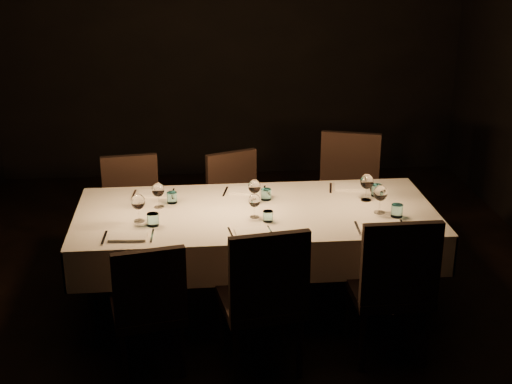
{
  "coord_description": "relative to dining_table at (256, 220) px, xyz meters",
  "views": [
    {
      "loc": [
        -0.43,
        -4.6,
        2.66
      ],
      "look_at": [
        0.0,
        0.0,
        0.9
      ],
      "focal_mm": 50.0,
      "sensor_mm": 36.0,
      "label": 1
    }
  ],
  "objects": [
    {
      "name": "place_setting_far_left",
      "position": [
        -0.68,
        0.22,
        0.15
      ],
      "size": [
        0.34,
        0.41,
        0.18
      ],
      "rotation": [
        0.0,
        0.0,
        -0.08
      ],
      "color": "silver",
      "rests_on": "dining_table"
    },
    {
      "name": "place_setting_near_left",
      "position": [
        -0.8,
        -0.22,
        0.15
      ],
      "size": [
        0.36,
        0.42,
        0.2
      ],
      "rotation": [
        0.0,
        0.0,
        -0.04
      ],
      "color": "silver",
      "rests_on": "dining_table"
    },
    {
      "name": "chair_near_center",
      "position": [
        -0.03,
        -0.82,
        -0.14
      ],
      "size": [
        0.55,
        0.55,
        1.0
      ],
      "rotation": [
        0.0,
        0.0,
        3.3
      ],
      "color": "black",
      "rests_on": "ground"
    },
    {
      "name": "place_setting_far_right",
      "position": [
        0.82,
        0.22,
        0.15
      ],
      "size": [
        0.38,
        0.42,
        0.2
      ],
      "rotation": [
        0.0,
        0.0,
        -0.2
      ],
      "color": "silver",
      "rests_on": "dining_table"
    },
    {
      "name": "chair_near_right",
      "position": [
        0.79,
        -0.76,
        -0.13
      ],
      "size": [
        0.49,
        0.49,
        1.01
      ],
      "rotation": [
        0.0,
        0.0,
        3.15
      ],
      "color": "black",
      "rests_on": "ground"
    },
    {
      "name": "dining_table",
      "position": [
        0.0,
        0.0,
        0.0
      ],
      "size": [
        2.52,
        1.12,
        0.76
      ],
      "color": "black",
      "rests_on": "ground"
    },
    {
      "name": "chair_near_left",
      "position": [
        -0.72,
        -0.77,
        -0.19
      ],
      "size": [
        0.5,
        0.5,
        0.9
      ],
      "rotation": [
        0.0,
        0.0,
        3.33
      ],
      "color": "black",
      "rests_on": "ground"
    },
    {
      "name": "chair_far_left",
      "position": [
        -0.92,
        0.73,
        -0.17
      ],
      "size": [
        0.49,
        0.49,
        0.93
      ],
      "rotation": [
        0.0,
        0.0,
        0.12
      ],
      "color": "black",
      "rests_on": "ground"
    },
    {
      "name": "place_setting_near_center",
      "position": [
        -0.02,
        -0.22,
        0.14
      ],
      "size": [
        0.32,
        0.4,
        0.17
      ],
      "rotation": [
        0.0,
        0.0,
        0.13
      ],
      "color": "silver",
      "rests_on": "dining_table"
    },
    {
      "name": "place_setting_near_right",
      "position": [
        0.86,
        -0.22,
        0.15
      ],
      "size": [
        0.37,
        0.42,
        0.2
      ],
      "rotation": [
        0.0,
        0.0,
        -0.06
      ],
      "color": "silver",
      "rests_on": "dining_table"
    },
    {
      "name": "chair_far_center",
      "position": [
        -0.08,
        0.81,
        -0.18
      ],
      "size": [
        0.56,
        0.56,
        0.91
      ],
      "rotation": [
        0.0,
        0.0,
        0.36
      ],
      "color": "black",
      "rests_on": "ground"
    },
    {
      "name": "chair_far_right",
      "position": [
        0.84,
        0.84,
        -0.13
      ],
      "size": [
        0.62,
        0.62,
        1.03
      ],
      "rotation": [
        0.0,
        0.0,
        -0.31
      ],
      "color": "black",
      "rests_on": "ground"
    },
    {
      "name": "place_setting_far_center",
      "position": [
        0.01,
        0.22,
        0.15
      ],
      "size": [
        0.35,
        0.41,
        0.19
      ],
      "rotation": [
        0.0,
        0.0,
        -0.21
      ],
      "color": "silver",
      "rests_on": "dining_table"
    },
    {
      "name": "room",
      "position": [
        0.0,
        0.0,
        0.81
      ],
      "size": [
        5.01,
        6.01,
        3.01
      ],
      "color": "black",
      "rests_on": "ground"
    }
  ]
}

